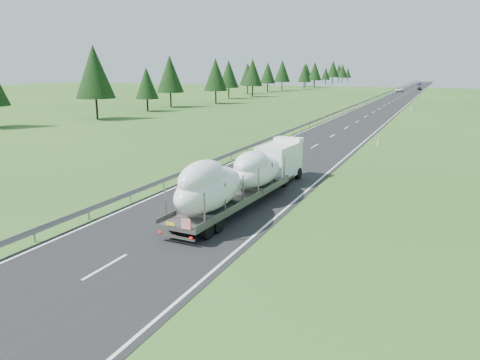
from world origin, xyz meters
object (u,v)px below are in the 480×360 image
at_px(boat_truck, 243,175).
at_px(distant_car_blue, 419,84).
at_px(distant_van, 399,90).
at_px(highway_sign, 415,102).
at_px(distant_car_dark, 420,88).

bearing_deg(boat_truck, distant_car_blue, 90.58).
bearing_deg(distant_van, highway_sign, -83.02).
bearing_deg(highway_sign, distant_car_blue, 92.87).
bearing_deg(highway_sign, distant_van, 97.55).
xyz_separation_m(distant_van, distant_car_dark, (6.13, 17.67, -0.16)).
relative_size(highway_sign, boat_truck, 0.15).
height_order(distant_car_dark, distant_car_blue, distant_car_blue).
relative_size(highway_sign, distant_van, 0.44).
bearing_deg(distant_van, distant_car_dark, 70.29).
bearing_deg(boat_truck, highway_sign, 86.03).
height_order(boat_truck, distant_van, boat_truck).
xyz_separation_m(distant_van, distant_car_blue, (2.82, 74.28, -0.16)).
bearing_deg(distant_van, distant_car_blue, 87.25).
xyz_separation_m(boat_truck, distant_car_dark, (0.98, 174.79, -1.36)).
bearing_deg(highway_sign, distant_car_dark, 92.59).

